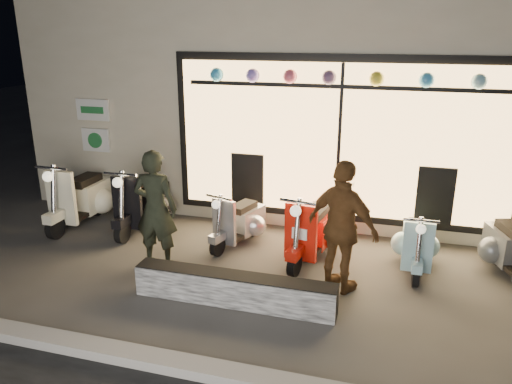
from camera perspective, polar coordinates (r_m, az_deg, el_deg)
ground at (r=6.84m, az=0.01°, el=-10.04°), size 40.00×40.00×0.00m
kerb at (r=5.22m, az=-6.44°, el=-19.45°), size 40.00×0.25×0.12m
shop_building at (r=10.96m, az=7.44°, el=12.15°), size 10.20×6.23×4.20m
graffiti_barrier at (r=6.23m, az=-2.51°, el=-11.03°), size 2.52×0.28×0.40m
scooter_silver at (r=7.88m, az=-1.66°, el=-3.26°), size 0.63×1.23×0.88m
scooter_red at (r=7.44m, az=6.61°, el=-4.24°), size 0.62×1.45×1.03m
scooter_black at (r=8.71m, az=-12.61°, el=-1.01°), size 0.49×1.50×1.08m
scooter_cream at (r=9.18m, az=-19.02°, el=-0.46°), size 0.51×1.57×1.13m
scooter_blue at (r=7.45m, az=17.81°, el=-5.50°), size 0.40×1.22×0.88m
man at (r=7.08m, az=-11.40°, el=-1.90°), size 0.64×0.44×1.69m
woman at (r=6.35m, az=9.85°, el=-4.05°), size 1.09×0.85×1.73m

